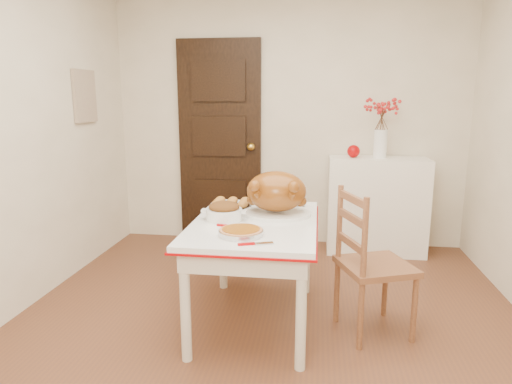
# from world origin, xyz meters

# --- Properties ---
(floor) EXTENTS (3.50, 4.00, 0.00)m
(floor) POSITION_xyz_m (0.00, 0.00, 0.00)
(floor) COLOR #583120
(floor) RESTS_ON ground
(wall_back) EXTENTS (3.50, 0.00, 2.50)m
(wall_back) POSITION_xyz_m (0.00, 2.00, 1.25)
(wall_back) COLOR beige
(wall_back) RESTS_ON ground
(wall_front) EXTENTS (3.50, 0.00, 2.50)m
(wall_front) POSITION_xyz_m (0.00, -2.00, 1.25)
(wall_front) COLOR beige
(wall_front) RESTS_ON ground
(door_back) EXTENTS (0.85, 0.06, 2.06)m
(door_back) POSITION_xyz_m (-0.70, 1.97, 1.03)
(door_back) COLOR black
(door_back) RESTS_ON ground
(photo_board) EXTENTS (0.03, 0.35, 0.45)m
(photo_board) POSITION_xyz_m (-1.73, 1.20, 1.50)
(photo_board) COLOR tan
(photo_board) RESTS_ON ground
(sideboard) EXTENTS (0.93, 0.41, 0.93)m
(sideboard) POSITION_xyz_m (0.88, 1.78, 0.46)
(sideboard) COLOR white
(sideboard) RESTS_ON floor
(kitchen_table) EXTENTS (0.81, 1.18, 0.71)m
(kitchen_table) POSITION_xyz_m (-0.09, 0.22, 0.35)
(kitchen_table) COLOR white
(kitchen_table) RESTS_ON floor
(chair_oak) EXTENTS (0.54, 0.54, 0.94)m
(chair_oak) POSITION_xyz_m (0.69, 0.19, 0.47)
(chair_oak) COLOR brown
(chair_oak) RESTS_ON floor
(berry_vase) EXTENTS (0.29, 0.29, 0.55)m
(berry_vase) POSITION_xyz_m (0.88, 1.78, 1.20)
(berry_vase) COLOR white
(berry_vase) RESTS_ON sideboard
(apple) EXTENTS (0.12, 0.12, 0.12)m
(apple) POSITION_xyz_m (0.64, 1.78, 0.99)
(apple) COLOR #A00204
(apple) RESTS_ON sideboard
(turkey_platter) EXTENTS (0.57, 0.51, 0.30)m
(turkey_platter) POSITION_xyz_m (0.03, 0.37, 0.86)
(turkey_platter) COLOR brown
(turkey_platter) RESTS_ON kitchen_table
(pumpkin_pie) EXTENTS (0.31, 0.31, 0.05)m
(pumpkin_pie) POSITION_xyz_m (-0.13, -0.11, 0.74)
(pumpkin_pie) COLOR #8D4B10
(pumpkin_pie) RESTS_ON kitchen_table
(stuffing_dish) EXTENTS (0.31, 0.24, 0.12)m
(stuffing_dish) POSITION_xyz_m (-0.29, 0.21, 0.77)
(stuffing_dish) COLOR #513011
(stuffing_dish) RESTS_ON kitchen_table
(rolls_tray) EXTENTS (0.27, 0.21, 0.07)m
(rolls_tray) POSITION_xyz_m (-0.31, 0.53, 0.74)
(rolls_tray) COLOR #A87332
(rolls_tray) RESTS_ON kitchen_table
(pie_server) EXTENTS (0.20, 0.12, 0.01)m
(pie_server) POSITION_xyz_m (-0.02, -0.26, 0.71)
(pie_server) COLOR silver
(pie_server) RESTS_ON kitchen_table
(carving_knife) EXTENTS (0.23, 0.10, 0.01)m
(carving_knife) POSITION_xyz_m (-0.20, 0.05, 0.71)
(carving_knife) COLOR silver
(carving_knife) RESTS_ON kitchen_table
(drinking_glass) EXTENTS (0.06, 0.06, 0.10)m
(drinking_glass) POSITION_xyz_m (-0.04, 0.71, 0.76)
(drinking_glass) COLOR white
(drinking_glass) RESTS_ON kitchen_table
(shaker_pair) EXTENTS (0.08, 0.04, 0.08)m
(shaker_pair) POSITION_xyz_m (0.18, 0.65, 0.75)
(shaker_pair) COLOR white
(shaker_pair) RESTS_ON kitchen_table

